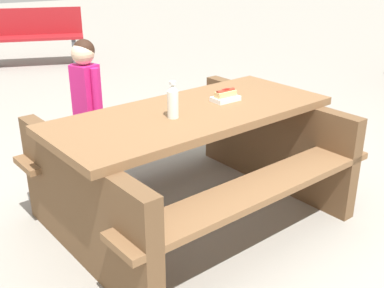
{
  "coord_description": "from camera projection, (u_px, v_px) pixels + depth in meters",
  "views": [
    {
      "loc": [
        -1.44,
        -2.35,
        1.66
      ],
      "look_at": [
        0.0,
        0.0,
        0.52
      ],
      "focal_mm": 44.02,
      "sensor_mm": 36.0,
      "label": 1
    }
  ],
  "objects": [
    {
      "name": "ground_plane",
      "position": [
        192.0,
        216.0,
        3.18
      ],
      "size": [
        30.0,
        30.0,
        0.0
      ],
      "primitive_type": "plane",
      "color": "gray",
      "rests_on": "ground"
    },
    {
      "name": "picnic_table",
      "position": [
        192.0,
        156.0,
        3.01
      ],
      "size": [
        1.97,
        1.63,
        0.75
      ],
      "color": "brown",
      "rests_on": "ground"
    },
    {
      "name": "soda_bottle",
      "position": [
        173.0,
        101.0,
        2.73
      ],
      "size": [
        0.07,
        0.07,
        0.22
      ],
      "color": "silver",
      "rests_on": "picnic_table"
    },
    {
      "name": "hotdog_tray",
      "position": [
        225.0,
        96.0,
        3.06
      ],
      "size": [
        0.19,
        0.13,
        0.08
      ],
      "color": "white",
      "rests_on": "picnic_table"
    },
    {
      "name": "child_in_coat",
      "position": [
        86.0,
        93.0,
        3.44
      ],
      "size": [
        0.21,
        0.25,
        1.08
      ],
      "color": "#262633",
      "rests_on": "ground"
    },
    {
      "name": "park_bench_mid",
      "position": [
        33.0,
        36.0,
        7.18
      ],
      "size": [
        1.55,
        0.85,
        0.85
      ],
      "color": "maroon",
      "rests_on": "ground"
    }
  ]
}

